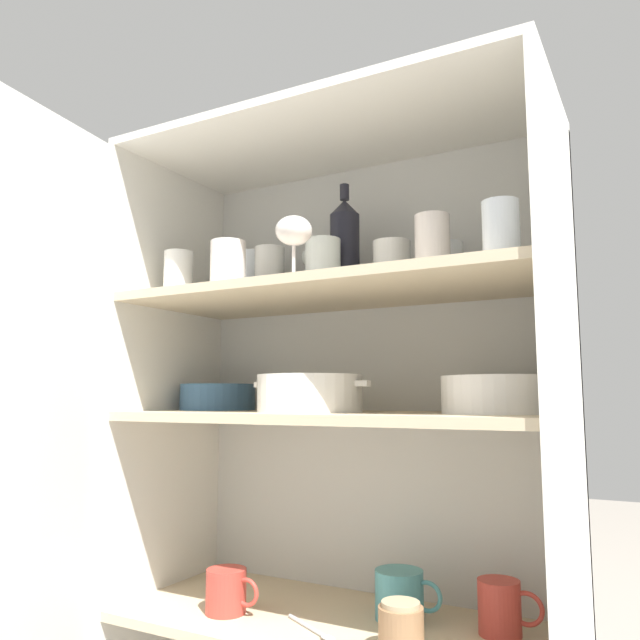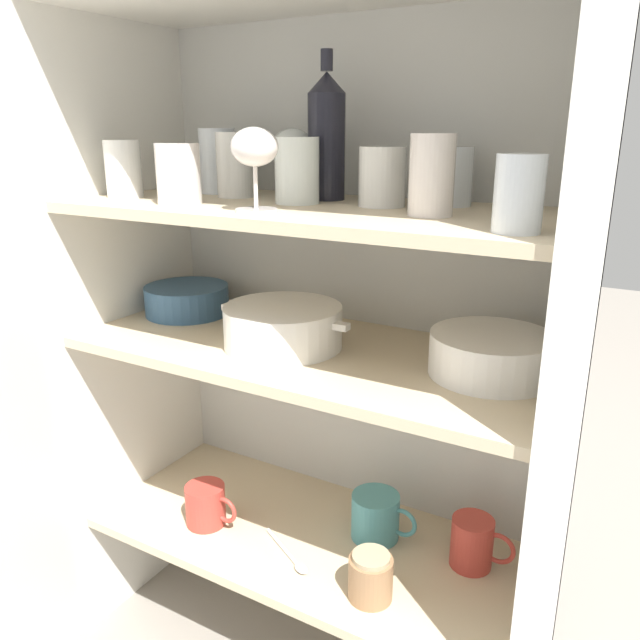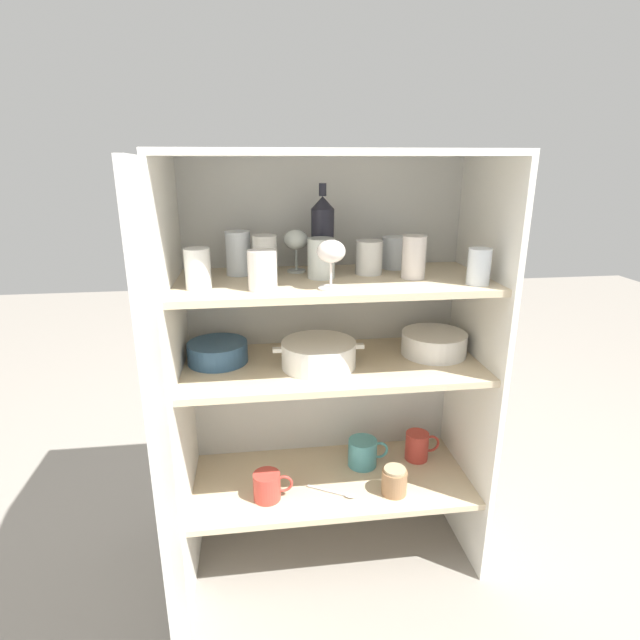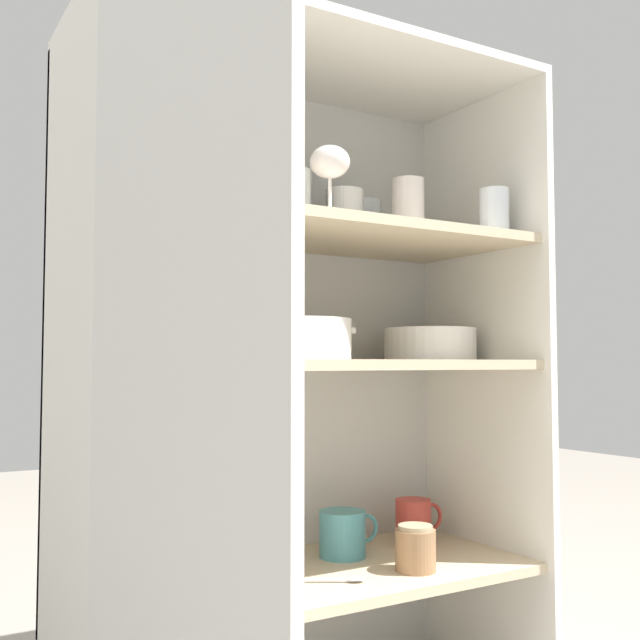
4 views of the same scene
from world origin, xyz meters
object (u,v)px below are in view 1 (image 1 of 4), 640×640
Objects in this scene: mixing_bowl_large at (218,396)px; storage_jar at (401,629)px; plate_stack_white at (496,395)px; coffee_mug_primary at (400,595)px; wine_bottle at (345,246)px; casserole_dish at (310,393)px.

storage_jar is at bearing -16.23° from mixing_bowl_large.
mixing_bowl_large is (-0.68, 0.02, -0.00)m from plate_stack_white.
mixing_bowl_large reaches higher than coffee_mug_primary.
wine_bottle is 1.28× the size of plate_stack_white.
mixing_bowl_large is at bearing 163.77° from storage_jar.
coffee_mug_primary is at bearing -13.16° from wine_bottle.
casserole_dish is at bearing -172.03° from plate_stack_white.
plate_stack_white is at bearing -1.93° from mixing_bowl_large.
storage_jar is (0.23, -0.08, -0.41)m from casserole_dish.
casserole_dish is 0.45m from coffee_mug_primary.
wine_bottle is at bearing 166.84° from coffee_mug_primary.
coffee_mug_primary is (0.14, -0.03, -0.75)m from wine_bottle.
plate_stack_white is 0.46m from coffee_mug_primary.
wine_bottle is 0.36m from casserole_dish.
storage_jar is at bearing -138.18° from plate_stack_white.
mixing_bowl_large reaches higher than storage_jar.
casserole_dish is at bearing -14.05° from mixing_bowl_large.
plate_stack_white is (0.35, -0.06, -0.35)m from wine_bottle.
coffee_mug_primary is (0.17, 0.08, -0.41)m from casserole_dish.
plate_stack_white is at bearing 41.82° from storage_jar.
coffee_mug_primary is 1.57× the size of storage_jar.
wine_bottle reaches higher than coffee_mug_primary.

